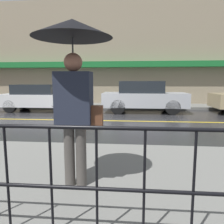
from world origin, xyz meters
name	(u,v)px	position (x,y,z in m)	size (l,w,h in m)	color
ground_plane	(83,120)	(0.00, 0.00, 0.00)	(80.00, 80.00, 0.00)	#262628
sidewalk_near	(8,174)	(0.00, -5.31, 0.07)	(28.00, 3.18, 0.15)	slate
sidewalk_far	(100,106)	(0.00, 4.72, 0.07)	(28.00, 2.02, 0.15)	slate
lane_marking	(83,120)	(0.00, 0.00, 0.00)	(25.20, 0.12, 0.01)	gold
building_storefront	(102,54)	(0.00, 5.86, 3.29)	(28.00, 0.85, 6.67)	gray
pedestrian	(73,60)	(1.22, -5.70, 1.80)	(1.00, 1.00, 2.15)	#4C4742
car_white	(39,97)	(-2.89, 2.54, 0.71)	(4.03, 1.71, 1.39)	silver
car_silver	(143,97)	(2.52, 2.54, 0.79)	(4.10, 1.71, 1.56)	#B2B5BA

